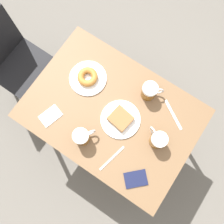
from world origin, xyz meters
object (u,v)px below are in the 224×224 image
Objects in this scene: plate_with_donut at (88,78)px; napkin_folded at (51,116)px; chair at (12,59)px; fork at (112,158)px; plate_with_cake at (121,119)px; beer_mug_right at (158,140)px; beer_mug_center at (82,137)px; passport_near_edge at (136,179)px; knife at (173,115)px; beer_mug_left at (150,91)px.

napkin_folded is at bearing 170.98° from plate_with_donut.
fork is at bearing -100.59° from chair.
beer_mug_right reaches higher than plate_with_cake.
beer_mug_center is 0.81× the size of passport_near_edge.
knife is 0.44m from passport_near_edge.
beer_mug_right is at bearing -99.92° from plate_with_donut.
beer_mug_right reaches higher than fork.
beer_mug_left reaches higher than chair.
passport_near_edge is (-0.02, -0.17, 0.00)m from fork.
beer_mug_right reaches higher than plate_with_donut.
plate_with_donut is 0.38m from beer_mug_left.
beer_mug_center reaches higher than plate_with_donut.
passport_near_edge is (-0.24, -0.26, -0.01)m from plate_with_cake.
beer_mug_left is 0.45m from fork.
chair reaches higher than plate_with_donut.
plate_with_cake is at bearing -29.39° from beer_mug_center.
napkin_folded is 0.44m from fork.
beer_mug_left is 0.51m from passport_near_edge.
napkin_folded is at bearing 120.67° from plate_with_cake.
fork is 1.23× the size of passport_near_edge.
chair is 5.95× the size of napkin_folded.
beer_mug_left is (0.12, -0.36, 0.04)m from plate_with_donut.
passport_near_edge is (-0.02, -0.38, -0.05)m from beer_mug_center.
plate_with_cake is at bearing 128.98° from knife.
plate_with_donut is 0.56m from knife.
knife is (0.09, -0.55, -0.02)m from plate_with_donut.
beer_mug_right reaches higher than napkin_folded.
plate_with_cake reaches higher than fork.
plate_with_donut is 0.32m from napkin_folded.
beer_mug_left is 0.67× the size of knife.
napkin_folded is at bearing 136.76° from beer_mug_left.
napkin_folded is 0.81× the size of knife.
plate_with_cake is 1.27× the size of fork.
plate_with_donut reaches higher than knife.
beer_mug_left is at bearing -71.49° from plate_with_donut.
knife is at bearing -0.92° from beer_mug_right.
beer_mug_left is at bearing -43.24° from napkin_folded.
fork is at bearing -129.28° from plate_with_donut.
beer_mug_right is 0.81× the size of passport_near_edge.
beer_mug_left reaches higher than plate_with_donut.
beer_mug_left is at bearing 82.02° from knife.
beer_mug_left is 0.97× the size of beer_mug_right.
plate_with_cake is at bearing 21.20° from fork.
beer_mug_center reaches higher than fork.
beer_mug_center is at bearing 89.31° from fork.
knife is at bearing -51.02° from plate_with_cake.
beer_mug_center is at bearing -90.16° from napkin_folded.
knife is at bearing -21.37° from fork.
beer_mug_right is at bearing -88.02° from plate_with_cake.
chair reaches higher than napkin_folded.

